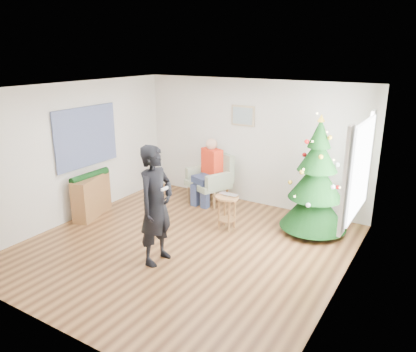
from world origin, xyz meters
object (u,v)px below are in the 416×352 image
Objects in this scene: standing_man at (156,205)px; console at (92,196)px; armchair at (211,184)px; christmas_tree at (316,181)px; stool at (227,212)px.

console is (-2.24, 0.76, -0.52)m from standing_man.
standing_man reaches higher than armchair.
christmas_tree is 4.28m from console.
standing_man reaches higher than console.
console is at bearing -159.07° from christmas_tree.
standing_man reaches higher than stool.
console is at bearing 71.38° from standing_man.
stool is at bearing -24.09° from armchair.
christmas_tree is at bearing 26.68° from stool.
console is (-3.97, -1.52, -0.56)m from christmas_tree.
christmas_tree reaches higher than standing_man.
console is at bearing -107.46° from armchair.
christmas_tree is 2.13× the size of console.
stool is 0.35× the size of standing_man.
christmas_tree is at bearing 14.20° from armchair.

